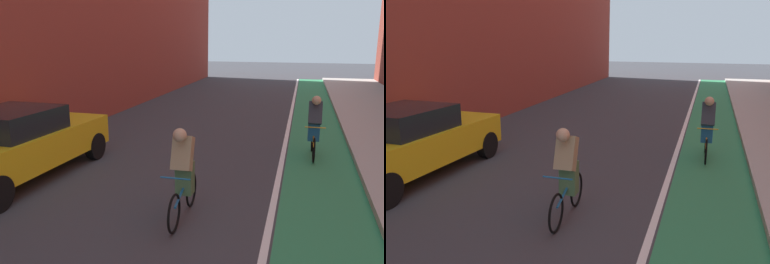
# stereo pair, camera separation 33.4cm
# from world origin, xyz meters

# --- Properties ---
(ground_plane) EXTENTS (79.59, 79.59, 0.00)m
(ground_plane) POSITION_xyz_m (0.00, 14.09, 0.00)
(ground_plane) COLOR #38383D
(bike_lane_paint) EXTENTS (1.60, 36.18, 0.00)m
(bike_lane_paint) POSITION_xyz_m (3.27, 16.09, 0.00)
(bike_lane_paint) COLOR #2D8451
(bike_lane_paint) RESTS_ON ground
(lane_divider_stripe) EXTENTS (0.12, 36.18, 0.00)m
(lane_divider_stripe) POSITION_xyz_m (2.37, 16.09, 0.00)
(lane_divider_stripe) COLOR white
(lane_divider_stripe) RESTS_ON ground
(parked_sedan_yellow_cab) EXTENTS (1.97, 4.44, 1.53)m
(parked_sedan_yellow_cab) POSITION_xyz_m (-3.02, 10.95, 0.78)
(parked_sedan_yellow_cab) COLOR yellow
(parked_sedan_yellow_cab) RESTS_ON ground
(cyclist_mid) EXTENTS (0.48, 1.68, 1.59)m
(cyclist_mid) POSITION_xyz_m (0.94, 9.98, 0.84)
(cyclist_mid) COLOR black
(cyclist_mid) RESTS_ON ground
(cyclist_trailing) EXTENTS (0.48, 1.67, 1.59)m
(cyclist_trailing) POSITION_xyz_m (3.09, 14.27, 0.80)
(cyclist_trailing) COLOR black
(cyclist_trailing) RESTS_ON ground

